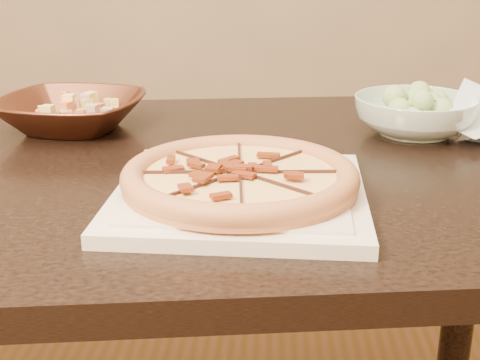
% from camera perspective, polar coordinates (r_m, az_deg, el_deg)
% --- Properties ---
extents(dining_table, '(1.42, 1.01, 0.75)m').
position_cam_1_polar(dining_table, '(1.07, -6.13, -3.94)').
color(dining_table, black).
rests_on(dining_table, floor).
extents(plate, '(0.33, 0.33, 0.02)m').
position_cam_1_polar(plate, '(0.86, -0.00, -1.23)').
color(plate, silver).
rests_on(plate, dining_table).
extents(pizza, '(0.30, 0.30, 0.03)m').
position_cam_1_polar(pizza, '(0.85, -0.00, 0.26)').
color(pizza, '#DF8555').
rests_on(pizza, plate).
extents(bronze_bowl, '(0.28, 0.28, 0.06)m').
position_cam_1_polar(bronze_bowl, '(1.22, -14.14, 5.57)').
color(bronze_bowl, brown).
rests_on(bronze_bowl, dining_table).
extents(mixed_dish, '(0.11, 0.12, 0.03)m').
position_cam_1_polar(mixed_dish, '(1.21, -14.37, 7.59)').
color(mixed_dish, tan).
rests_on(mixed_dish, bronze_bowl).
extents(salad_bowl, '(0.27, 0.27, 0.07)m').
position_cam_1_polar(salad_bowl, '(1.20, 14.70, 5.33)').
color(salad_bowl, silver).
rests_on(salad_bowl, dining_table).
extents(salad, '(0.11, 0.10, 0.04)m').
position_cam_1_polar(salad, '(1.19, 14.88, 7.69)').
color(salad, '#A0C67F').
rests_on(salad, salad_bowl).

